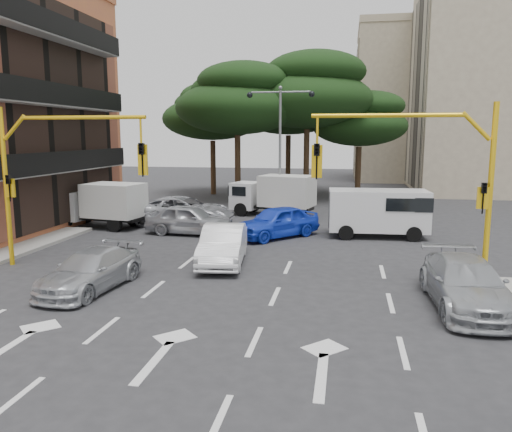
{
  "coord_description": "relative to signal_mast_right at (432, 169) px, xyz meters",
  "views": [
    {
      "loc": [
        4.09,
        -14.82,
        4.99
      ],
      "look_at": [
        0.39,
        5.58,
        1.6
      ],
      "focal_mm": 35.0,
      "sensor_mm": 36.0,
      "label": 1
    }
  ],
  "objects": [
    {
      "name": "pine_back",
      "position": [
        -7.75,
        26.96,
        3.72
      ],
      "size": [
        9.15,
        9.15,
        10.23
      ],
      "color": "#382616",
      "rests_on": "ground"
    },
    {
      "name": "ground",
      "position": [
        -6.8,
        -1.99,
        -3.88
      ],
      "size": [
        120.0,
        120.0,
        0.0
      ],
      "primitive_type": "plane",
      "color": "#28282B",
      "rests_on": "ground"
    },
    {
      "name": "car_white_hatch",
      "position": [
        -7.37,
        1.65,
        -3.14
      ],
      "size": [
        2.15,
        4.69,
        1.49
      ],
      "primitive_type": "imported",
      "rotation": [
        0.0,
        0.0,
        0.13
      ],
      "color": "white",
      "rests_on": "ground"
    },
    {
      "name": "car_silver_cross_a",
      "position": [
        -11.6,
        9.51,
        -3.1
      ],
      "size": [
        5.68,
        2.64,
        1.58
      ],
      "primitive_type": "imported",
      "rotation": [
        0.0,
        0.0,
        1.58
      ],
      "color": "#A7A9AF",
      "rests_on": "ground"
    },
    {
      "name": "pine_right",
      "position": [
        -1.75,
        23.96,
        2.33
      ],
      "size": [
        7.49,
        7.49,
        8.37
      ],
      "color": "#382616",
      "rests_on": "ground"
    },
    {
      "name": "pine_left_far",
      "position": [
        -13.75,
        23.96,
        3.03
      ],
      "size": [
        8.32,
        8.32,
        9.3
      ],
      "color": "#382616",
      "rests_on": "ground"
    },
    {
      "name": "apartment_beige_far",
      "position": [
        6.15,
        42.01,
        4.47
      ],
      "size": [
        16.2,
        12.15,
        16.7
      ],
      "color": "tan",
      "rests_on": "ground"
    },
    {
      "name": "box_truck_a",
      "position": [
        -15.8,
        8.01,
        -2.67
      ],
      "size": [
        5.19,
        2.82,
        2.42
      ],
      "primitive_type": null,
      "rotation": [
        0.0,
        0.0,
        1.41
      ],
      "color": "white",
      "rests_on": "ground"
    },
    {
      "name": "car_silver_cross_b",
      "position": [
        -10.46,
        7.01,
        -3.13
      ],
      "size": [
        4.57,
        2.12,
        1.52
      ],
      "primitive_type": "imported",
      "rotation": [
        0.0,
        0.0,
        1.5
      ],
      "color": "#A3A5AC",
      "rests_on": "ground"
    },
    {
      "name": "pine_center",
      "position": [
        -5.75,
        21.96,
        4.41
      ],
      "size": [
        9.98,
        9.98,
        11.16
      ],
      "color": "#382616",
      "rests_on": "ground"
    },
    {
      "name": "pine_left_near",
      "position": [
        -10.75,
        19.96,
        3.72
      ],
      "size": [
        9.15,
        9.15,
        10.23
      ],
      "color": "#382616",
      "rests_on": "ground"
    },
    {
      "name": "street_lamp_center",
      "position": [
        -6.8,
        14.01,
        1.54
      ],
      "size": [
        4.16,
        0.36,
        7.77
      ],
      "color": "slate",
      "rests_on": "median_strip"
    },
    {
      "name": "median_strip",
      "position": [
        -6.8,
        14.01,
        -3.81
      ],
      "size": [
        1.4,
        6.0,
        0.15
      ],
      "primitive_type": "cube",
      "color": "gray",
      "rests_on": "ground"
    },
    {
      "name": "car_silver_parked",
      "position": [
        0.8,
        -1.99,
        -3.17
      ],
      "size": [
        2.21,
        5.01,
        1.43
      ],
      "primitive_type": "imported",
      "rotation": [
        0.0,
        0.0,
        0.04
      ],
      "color": "#A8ABB0",
      "rests_on": "ground"
    },
    {
      "name": "car_blue_compact",
      "position": [
        -6.02,
        7.01,
        -3.11
      ],
      "size": [
        4.38,
        4.61,
        1.55
      ],
      "primitive_type": "imported",
      "rotation": [
        0.0,
        0.0,
        -0.73
      ],
      "color": "#1838C9",
      "rests_on": "ground"
    },
    {
      "name": "car_silver_wagon",
      "position": [
        -10.81,
        -2.34,
        -3.25
      ],
      "size": [
        2.23,
        4.54,
        1.27
      ],
      "primitive_type": "imported",
      "rotation": [
        0.0,
        0.0,
        -0.1
      ],
      "color": "#B0B3B8",
      "rests_on": "ground"
    },
    {
      "name": "signal_mast_left",
      "position": [
        -13.61,
        0.0,
        0.0
      ],
      "size": [
        5.79,
        0.37,
        6.0
      ],
      "color": "yellow",
      "rests_on": "ground"
    },
    {
      "name": "signal_mast_right",
      "position": [
        0.0,
        0.0,
        0.0
      ],
      "size": [
        5.79,
        0.37,
        6.0
      ],
      "color": "yellow",
      "rests_on": "ground"
    },
    {
      "name": "box_truck_b",
      "position": [
        -7.15,
        13.51,
        -2.61
      ],
      "size": [
        5.54,
        3.33,
        2.55
      ],
      "primitive_type": null,
      "rotation": [
        0.0,
        0.0,
        1.33
      ],
      "color": "white",
      "rests_on": "ground"
    },
    {
      "name": "van_white",
      "position": [
        -1.14,
        8.08,
        -2.7
      ],
      "size": [
        4.85,
        2.42,
        2.37
      ],
      "primitive_type": null,
      "rotation": [
        0.0,
        0.0,
        -1.51
      ],
      "color": "silver",
      "rests_on": "ground"
    }
  ]
}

